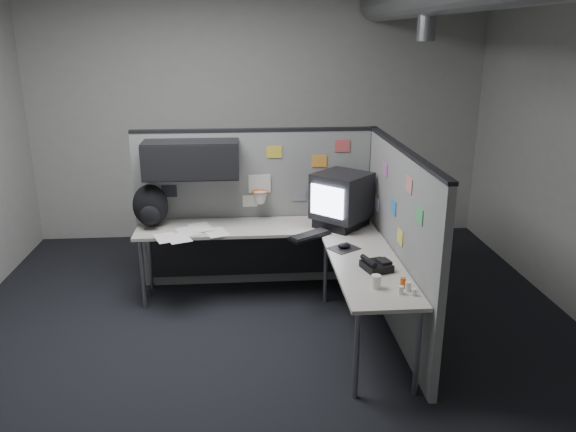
{
  "coord_description": "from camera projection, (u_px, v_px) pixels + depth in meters",
  "views": [
    {
      "loc": [
        -0.2,
        -4.19,
        2.5
      ],
      "look_at": [
        0.16,
        0.35,
        1.03
      ],
      "focal_mm": 35.0,
      "sensor_mm": 36.0,
      "label": 1
    }
  ],
  "objects": [
    {
      "name": "room",
      "position": [
        344.0,
        92.0,
        4.16
      ],
      "size": [
        5.62,
        5.62,
        3.22
      ],
      "color": "black",
      "rests_on": "ground"
    },
    {
      "name": "partition_back",
      "position": [
        239.0,
        193.0,
        5.61
      ],
      "size": [
        2.44,
        0.42,
        1.63
      ],
      "color": "slate",
      "rests_on": "ground"
    },
    {
      "name": "partition_right",
      "position": [
        398.0,
        241.0,
        4.8
      ],
      "size": [
        0.07,
        2.23,
        1.63
      ],
      "color": "slate",
      "rests_on": "ground"
    },
    {
      "name": "desk",
      "position": [
        283.0,
        247.0,
        5.25
      ],
      "size": [
        2.31,
        2.11,
        0.73
      ],
      "color": "#B1ACA0",
      "rests_on": "ground"
    },
    {
      "name": "monitor",
      "position": [
        342.0,
        199.0,
        5.37
      ],
      "size": [
        0.65,
        0.65,
        0.53
      ],
      "rotation": [
        0.0,
        0.0,
        0.02
      ],
      "color": "black",
      "rests_on": "desk"
    },
    {
      "name": "keyboard",
      "position": [
        310.0,
        235.0,
        5.15
      ],
      "size": [
        0.43,
        0.36,
        0.04
      ],
      "rotation": [
        0.0,
        0.0,
        -0.16
      ],
      "color": "black",
      "rests_on": "desk"
    },
    {
      "name": "mouse",
      "position": [
        344.0,
        247.0,
        4.87
      ],
      "size": [
        0.3,
        0.29,
        0.05
      ],
      "rotation": [
        0.0,
        0.0,
        -0.23
      ],
      "color": "black",
      "rests_on": "desk"
    },
    {
      "name": "phone",
      "position": [
        376.0,
        265.0,
        4.43
      ],
      "size": [
        0.25,
        0.26,
        0.1
      ],
      "rotation": [
        0.0,
        0.0,
        0.11
      ],
      "color": "black",
      "rests_on": "desk"
    },
    {
      "name": "bottles",
      "position": [
        406.0,
        287.0,
        4.06
      ],
      "size": [
        0.13,
        0.17,
        0.08
      ],
      "rotation": [
        0.0,
        0.0,
        -0.11
      ],
      "color": "silver",
      "rests_on": "desk"
    },
    {
      "name": "cup",
      "position": [
        376.0,
        282.0,
        4.11
      ],
      "size": [
        0.07,
        0.07,
        0.1
      ],
      "primitive_type": "cylinder",
      "rotation": [
        0.0,
        0.0,
        0.02
      ],
      "color": "white",
      "rests_on": "desk"
    },
    {
      "name": "papers",
      "position": [
        190.0,
        233.0,
        5.24
      ],
      "size": [
        0.73,
        0.62,
        0.01
      ],
      "rotation": [
        0.0,
        0.0,
        0.37
      ],
      "color": "white",
      "rests_on": "desk"
    },
    {
      "name": "backpack",
      "position": [
        150.0,
        206.0,
        5.39
      ],
      "size": [
        0.39,
        0.38,
        0.42
      ],
      "rotation": [
        0.0,
        0.0,
        -0.27
      ],
      "color": "black",
      "rests_on": "desk"
    }
  ]
}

